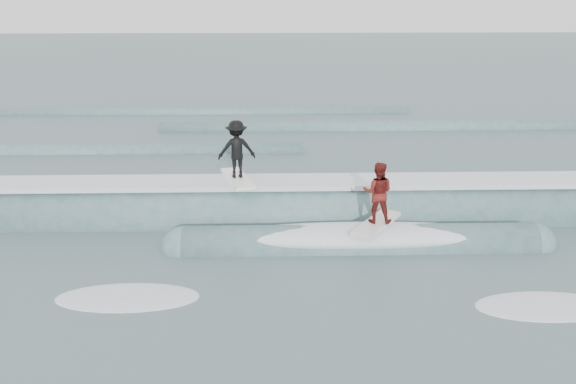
{
  "coord_description": "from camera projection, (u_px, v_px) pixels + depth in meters",
  "views": [
    {
      "loc": [
        -0.46,
        -11.0,
        6.41
      ],
      "look_at": [
        0.0,
        5.33,
        1.1
      ],
      "focal_mm": 40.0,
      "sensor_mm": 36.0,
      "label": 1
    }
  ],
  "objects": [
    {
      "name": "breaking_wave",
      "position": [
        298.0,
        221.0,
        18.12
      ],
      "size": [
        23.64,
        3.85,
        2.14
      ],
      "color": "#3B5D64",
      "rests_on": "ground"
    },
    {
      "name": "surfer_red",
      "position": [
        378.0,
        197.0,
        16.02
      ],
      "size": [
        1.53,
        1.99,
        1.66
      ],
      "color": "silver",
      "rests_on": "ground"
    },
    {
      "name": "surfer_black",
      "position": [
        237.0,
        152.0,
        17.83
      ],
      "size": [
        1.12,
        2.07,
        1.71
      ],
      "color": "white",
      "rests_on": "ground"
    },
    {
      "name": "whitewater",
      "position": [
        252.0,
        348.0,
        11.85
      ],
      "size": [
        16.4,
        8.01,
        0.1
      ],
      "color": "white",
      "rests_on": "ground"
    },
    {
      "name": "far_swells",
      "position": [
        237.0,
        132.0,
        29.18
      ],
      "size": [
        37.6,
        8.65,
        0.8
      ],
      "color": "#3B5D64",
      "rests_on": "ground"
    },
    {
      "name": "ground",
      "position": [
        296.0,
        330.0,
        12.45
      ],
      "size": [
        160.0,
        160.0,
        0.0
      ],
      "primitive_type": "plane",
      "color": "#3A5154",
      "rests_on": "ground"
    }
  ]
}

